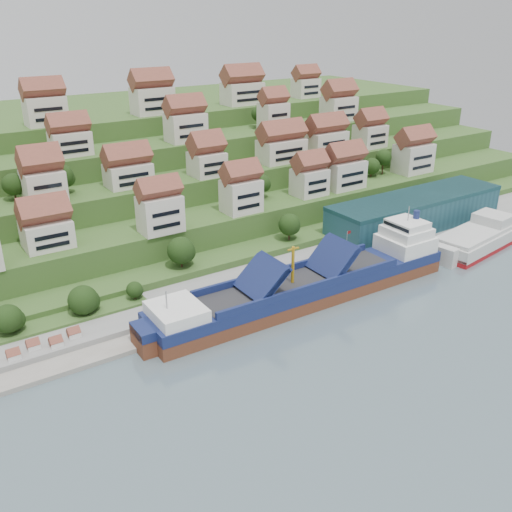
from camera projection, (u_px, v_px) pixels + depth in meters
ground at (316, 299)px, 135.25m from camera, size 300.00×300.00×0.00m
quay at (338, 255)px, 156.45m from camera, size 180.00×14.00×2.20m
pebble_beach at (55, 348)px, 114.66m from camera, size 45.00×20.00×1.00m
hillside at (139, 165)px, 210.05m from camera, size 260.00×128.00×31.00m
hillside_village at (201, 149)px, 172.79m from camera, size 159.68×63.45×28.68m
hillside_trees at (202, 194)px, 158.35m from camera, size 142.16×62.88×30.61m
warehouse at (415, 211)px, 171.86m from camera, size 60.00×15.00×10.00m
flagpole at (347, 243)px, 149.38m from camera, size 1.28×0.16×8.00m
beach_huts at (45, 347)px, 112.05m from camera, size 14.40×3.70×2.20m
cargo_ship at (313, 285)px, 134.51m from camera, size 78.48×13.54×17.37m
second_ship at (478, 238)px, 163.48m from camera, size 33.33×16.40×9.26m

